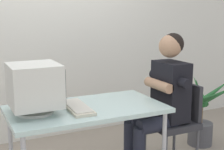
{
  "coord_description": "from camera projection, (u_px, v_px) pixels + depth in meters",
  "views": [
    {
      "loc": [
        -0.96,
        -2.47,
        1.53
      ],
      "look_at": [
        0.24,
        0.0,
        0.99
      ],
      "focal_mm": 53.18,
      "sensor_mm": 36.0,
      "label": 1
    }
  ],
  "objects": [
    {
      "name": "potted_plant",
      "position": [
        201.0,
        112.0,
        3.78
      ],
      "size": [
        0.73,
        0.77,
        0.86
      ],
      "color": "#4C4C51",
      "rests_on": "ground_plane"
    },
    {
      "name": "desk",
      "position": [
        87.0,
        113.0,
        2.76
      ],
      "size": [
        1.28,
        0.71,
        0.74
      ],
      "color": "#B7B7BC",
      "rests_on": "ground_plane"
    },
    {
      "name": "crt_monitor",
      "position": [
        35.0,
        86.0,
        2.53
      ],
      "size": [
        0.38,
        0.39,
        0.39
      ],
      "color": "silver",
      "rests_on": "desk"
    },
    {
      "name": "office_chair",
      "position": [
        176.0,
        118.0,
        3.24
      ],
      "size": [
        0.42,
        0.42,
        0.83
      ],
      "color": "#4C4C51",
      "rests_on": "ground_plane"
    },
    {
      "name": "person_seated",
      "position": [
        162.0,
        96.0,
        3.11
      ],
      "size": [
        0.68,
        0.56,
        1.33
      ],
      "color": "black",
      "rests_on": "ground_plane"
    },
    {
      "name": "keyboard",
      "position": [
        77.0,
        107.0,
        2.69
      ],
      "size": [
        0.18,
        0.48,
        0.03
      ],
      "color": "beige",
      "rests_on": "desk"
    },
    {
      "name": "wall_back",
      "position": [
        66.0,
        13.0,
        3.97
      ],
      "size": [
        8.0,
        0.1,
        3.0
      ],
      "primitive_type": "cube",
      "color": "silver",
      "rests_on": "ground_plane"
    }
  ]
}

